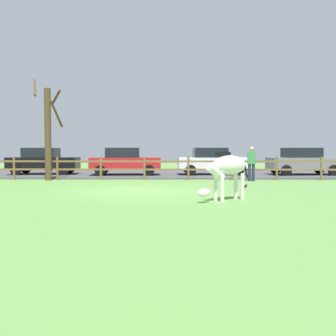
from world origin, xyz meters
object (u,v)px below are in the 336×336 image
object	(u,v)px
parked_car_grey	(303,161)
parked_car_white	(212,161)
parked_car_black	(43,161)
bare_tree	(48,131)
crow_on_grass	(244,186)
zebra	(227,169)
visitor_near_fence	(251,162)
parked_car_red	(125,161)

from	to	relation	value
parked_car_grey	parked_car_white	bearing A→B (deg)	179.34
parked_car_grey	parked_car_black	size ratio (longest dim) A/B	1.00
bare_tree	crow_on_grass	xyz separation A→B (m)	(8.74, -4.21, -2.27)
zebra	visitor_near_fence	world-z (taller)	visitor_near_fence
visitor_near_fence	zebra	bearing A→B (deg)	-107.14
parked_car_grey	visitor_near_fence	xyz separation A→B (m)	(-3.78, -3.90, 0.06)
parked_car_white	zebra	bearing A→B (deg)	-93.33
parked_car_white	visitor_near_fence	world-z (taller)	visitor_near_fence
crow_on_grass	parked_car_white	bearing A→B (deg)	93.02
bare_tree	visitor_near_fence	bearing A→B (deg)	-1.46
crow_on_grass	parked_car_red	distance (m)	9.36
zebra	parked_car_red	size ratio (longest dim) A/B	0.40
parked_car_white	parked_car_black	xyz separation A→B (m)	(-9.99, 0.21, 0.00)
parked_car_black	crow_on_grass	bearing A→B (deg)	-38.02
bare_tree	parked_car_white	distance (m)	9.24
bare_tree	parked_car_grey	xyz separation A→B (m)	(13.60, 3.65, -1.55)
crow_on_grass	parked_car_grey	bearing A→B (deg)	58.28
parked_car_grey	visitor_near_fence	bearing A→B (deg)	-134.12
zebra	parked_car_white	world-z (taller)	parked_car_white
parked_car_red	parked_car_black	bearing A→B (deg)	173.44
parked_car_red	parked_car_black	size ratio (longest dim) A/B	1.00
parked_car_black	visitor_near_fence	xyz separation A→B (m)	(11.48, -4.18, 0.06)
parked_car_white	visitor_near_fence	distance (m)	4.24
parked_car_white	parked_car_red	world-z (taller)	same
zebra	parked_car_grey	bearing A→B (deg)	61.29
bare_tree	visitor_near_fence	world-z (taller)	bare_tree
parked_car_red	visitor_near_fence	size ratio (longest dim) A/B	2.51
crow_on_grass	parked_car_white	distance (m)	7.97
crow_on_grass	parked_car_red	xyz separation A→B (m)	(-5.46, 7.57, 0.72)
parked_car_grey	visitor_near_fence	size ratio (longest dim) A/B	2.51
zebra	crow_on_grass	distance (m)	3.21
zebra	parked_car_red	distance (m)	11.38
parked_car_black	visitor_near_fence	distance (m)	12.22
visitor_near_fence	parked_car_grey	bearing A→B (deg)	45.88
crow_on_grass	visitor_near_fence	distance (m)	4.18
bare_tree	parked_car_red	bearing A→B (deg)	45.70
zebra	visitor_near_fence	size ratio (longest dim) A/B	1.01
crow_on_grass	visitor_near_fence	world-z (taller)	visitor_near_fence
parked_car_white	visitor_near_fence	bearing A→B (deg)	-69.37
parked_car_white	parked_car_grey	size ratio (longest dim) A/B	0.99
parked_car_white	parked_car_black	bearing A→B (deg)	178.77
parked_car_white	parked_car_red	bearing A→B (deg)	-175.98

